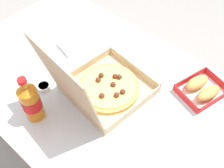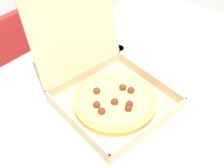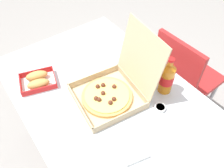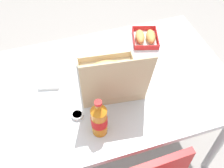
{
  "view_description": "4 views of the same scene",
  "coord_description": "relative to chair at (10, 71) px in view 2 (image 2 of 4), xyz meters",
  "views": [
    {
      "loc": [
        -0.5,
        0.49,
        1.61
      ],
      "look_at": [
        -0.07,
        -0.0,
        0.78
      ],
      "focal_mm": 41.58,
      "sensor_mm": 36.0,
      "label": 1
    },
    {
      "loc": [
        -0.54,
        -0.45,
        1.43
      ],
      "look_at": [
        -0.03,
        0.02,
        0.78
      ],
      "focal_mm": 48.29,
      "sensor_mm": 36.0,
      "label": 2
    },
    {
      "loc": [
        0.59,
        -0.44,
        1.68
      ],
      "look_at": [
        -0.07,
        0.04,
        0.77
      ],
      "focal_mm": 37.28,
      "sensor_mm": 36.0,
      "label": 3
    },
    {
      "loc": [
        0.23,
        0.89,
        1.79
      ],
      "look_at": [
        -0.04,
        0.04,
        0.74
      ],
      "focal_mm": 42.37,
      "sensor_mm": 36.0,
      "label": 4
    }
  ],
  "objects": [
    {
      "name": "paper_menu",
      "position": [
        0.49,
        -0.41,
        0.24
      ],
      "size": [
        0.22,
        0.17,
        0.0
      ],
      "primitive_type": "cube",
      "rotation": [
        0.0,
        0.0,
        -0.09
      ],
      "color": "white",
      "rests_on": "dining_table"
    },
    {
      "name": "dining_table",
      "position": [
        0.05,
        -0.66,
        0.17
      ],
      "size": [
        1.4,
        0.85,
        0.72
      ],
      "color": "silver",
      "rests_on": "ground_plane"
    },
    {
      "name": "cola_bottle",
      "position": [
        0.14,
        -0.38,
        0.33
      ],
      "size": [
        0.07,
        0.07,
        0.22
      ],
      "color": "orange",
      "rests_on": "dining_table"
    },
    {
      "name": "napkin_pile",
      "position": [
        0.32,
        -0.75,
        0.25
      ],
      "size": [
        0.13,
        0.13,
        0.02
      ],
      "primitive_type": "cube",
      "rotation": [
        0.0,
        0.0,
        -0.23
      ],
      "color": "white",
      "rests_on": "dining_table"
    },
    {
      "name": "dipping_sauce_cup",
      "position": [
        0.22,
        -0.49,
        0.25
      ],
      "size": [
        0.06,
        0.06,
        0.02
      ],
      "color": "white",
      "rests_on": "dining_table"
    },
    {
      "name": "chair",
      "position": [
        0.0,
        0.0,
        0.0
      ],
      "size": [
        0.41,
        0.41,
        0.83
      ],
      "color": "red",
      "rests_on": "ground_plane"
    },
    {
      "name": "pizza_box_open",
      "position": [
        0.01,
        -0.63,
        0.29
      ],
      "size": [
        0.36,
        0.42,
        0.36
      ],
      "color": "tan",
      "rests_on": "dining_table"
    }
  ]
}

